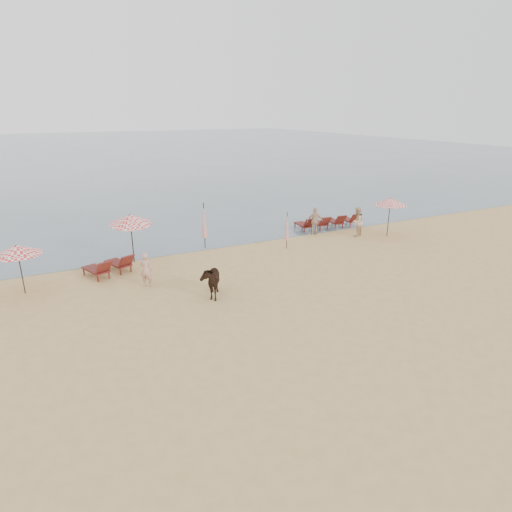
{
  "coord_description": "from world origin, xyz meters",
  "views": [
    {
      "loc": [
        -8.17,
        -11.26,
        7.35
      ],
      "look_at": [
        0.0,
        5.0,
        1.1
      ],
      "focal_mm": 30.0,
      "sensor_mm": 36.0,
      "label": 1
    }
  ],
  "objects_px": {
    "lounger_cluster_left": "(110,266)",
    "beachgoer_left": "(146,270)",
    "umbrella_closed_left": "(204,220)",
    "umbrella_closed_right": "(287,226)",
    "beachgoer_right_b": "(315,221)",
    "cow": "(210,280)",
    "umbrella_open_right": "(390,201)",
    "umbrella_open_left_b": "(130,219)",
    "umbrella_open_left_a": "(17,250)",
    "lounger_cluster_right": "(328,222)",
    "beachgoer_right_a": "(357,222)"
  },
  "relations": [
    {
      "from": "beachgoer_right_b",
      "to": "lounger_cluster_left",
      "type": "bearing_deg",
      "value": 32.54
    },
    {
      "from": "umbrella_closed_right",
      "to": "umbrella_open_right",
      "type": "bearing_deg",
      "value": -5.09
    },
    {
      "from": "lounger_cluster_left",
      "to": "cow",
      "type": "xyz_separation_m",
      "value": [
        3.35,
        -4.36,
        0.26
      ]
    },
    {
      "from": "umbrella_open_left_b",
      "to": "umbrella_open_left_a",
      "type": "bearing_deg",
      "value": -168.31
    },
    {
      "from": "beachgoer_left",
      "to": "lounger_cluster_left",
      "type": "bearing_deg",
      "value": -27.97
    },
    {
      "from": "lounger_cluster_left",
      "to": "beachgoer_left",
      "type": "bearing_deg",
      "value": -81.72
    },
    {
      "from": "umbrella_open_left_b",
      "to": "lounger_cluster_left",
      "type": "bearing_deg",
      "value": -145.82
    },
    {
      "from": "cow",
      "to": "beachgoer_right_a",
      "type": "bearing_deg",
      "value": 43.29
    },
    {
      "from": "umbrella_open_left_b",
      "to": "beachgoer_right_b",
      "type": "xyz_separation_m",
      "value": [
        11.07,
        0.15,
        -1.4
      ]
    },
    {
      "from": "beachgoer_left",
      "to": "umbrella_open_left_b",
      "type": "bearing_deg",
      "value": -59.83
    },
    {
      "from": "umbrella_open_left_a",
      "to": "umbrella_closed_left",
      "type": "bearing_deg",
      "value": 3.96
    },
    {
      "from": "umbrella_open_right",
      "to": "beachgoer_right_a",
      "type": "height_order",
      "value": "umbrella_open_right"
    },
    {
      "from": "beachgoer_left",
      "to": "beachgoer_right_b",
      "type": "height_order",
      "value": "beachgoer_right_b"
    },
    {
      "from": "umbrella_closed_right",
      "to": "cow",
      "type": "height_order",
      "value": "umbrella_closed_right"
    },
    {
      "from": "lounger_cluster_right",
      "to": "umbrella_closed_right",
      "type": "relative_size",
      "value": 2.02
    },
    {
      "from": "umbrella_open_right",
      "to": "beachgoer_left",
      "type": "xyz_separation_m",
      "value": [
        -14.98,
        -1.29,
        -1.37
      ]
    },
    {
      "from": "umbrella_open_left_b",
      "to": "umbrella_closed_right",
      "type": "relative_size",
      "value": 1.24
    },
    {
      "from": "beachgoer_left",
      "to": "beachgoer_right_b",
      "type": "distance_m",
      "value": 11.76
    },
    {
      "from": "lounger_cluster_right",
      "to": "cow",
      "type": "height_order",
      "value": "cow"
    },
    {
      "from": "lounger_cluster_right",
      "to": "cow",
      "type": "bearing_deg",
      "value": -143.59
    },
    {
      "from": "umbrella_closed_left",
      "to": "lounger_cluster_left",
      "type": "bearing_deg",
      "value": -160.9
    },
    {
      "from": "umbrella_open_left_b",
      "to": "lounger_cluster_right",
      "type": "bearing_deg",
      "value": -4.55
    },
    {
      "from": "beachgoer_right_b",
      "to": "cow",
      "type": "bearing_deg",
      "value": 58.52
    },
    {
      "from": "umbrella_open_left_a",
      "to": "umbrella_closed_right",
      "type": "bearing_deg",
      "value": -9.91
    },
    {
      "from": "umbrella_closed_left",
      "to": "umbrella_closed_right",
      "type": "distance_m",
      "value": 4.57
    },
    {
      "from": "umbrella_open_right",
      "to": "beachgoer_left",
      "type": "bearing_deg",
      "value": -179.12
    },
    {
      "from": "umbrella_open_right",
      "to": "beachgoer_right_a",
      "type": "bearing_deg",
      "value": 148.5
    },
    {
      "from": "umbrella_closed_left",
      "to": "beachgoer_left",
      "type": "distance_m",
      "value": 5.85
    },
    {
      "from": "lounger_cluster_left",
      "to": "umbrella_open_left_b",
      "type": "distance_m",
      "value": 2.58
    },
    {
      "from": "umbrella_open_left_b",
      "to": "beachgoer_right_b",
      "type": "bearing_deg",
      "value": -8.02
    },
    {
      "from": "umbrella_closed_left",
      "to": "umbrella_closed_right",
      "type": "height_order",
      "value": "umbrella_closed_left"
    },
    {
      "from": "cow",
      "to": "beachgoer_right_b",
      "type": "bearing_deg",
      "value": 54.44
    },
    {
      "from": "lounger_cluster_left",
      "to": "umbrella_closed_right",
      "type": "xyz_separation_m",
      "value": [
        9.42,
        -0.26,
        0.83
      ]
    },
    {
      "from": "umbrella_open_left_b",
      "to": "beachgoer_right_a",
      "type": "distance_m",
      "value": 13.3
    },
    {
      "from": "lounger_cluster_right",
      "to": "beachgoer_right_a",
      "type": "height_order",
      "value": "beachgoer_right_a"
    },
    {
      "from": "umbrella_open_left_b",
      "to": "umbrella_closed_left",
      "type": "height_order",
      "value": "umbrella_open_left_b"
    },
    {
      "from": "umbrella_closed_left",
      "to": "beachgoer_left",
      "type": "height_order",
      "value": "umbrella_closed_left"
    },
    {
      "from": "umbrella_open_left_b",
      "to": "umbrella_open_right",
      "type": "relative_size",
      "value": 1.09
    },
    {
      "from": "umbrella_open_right",
      "to": "umbrella_closed_right",
      "type": "xyz_separation_m",
      "value": [
        -6.79,
        0.61,
        -0.86
      ]
    },
    {
      "from": "lounger_cluster_left",
      "to": "umbrella_open_right",
      "type": "bearing_deg",
      "value": -24.52
    },
    {
      "from": "beachgoer_right_a",
      "to": "umbrella_open_right",
      "type": "bearing_deg",
      "value": 127.35
    },
    {
      "from": "beachgoer_left",
      "to": "umbrella_open_right",
      "type": "bearing_deg",
      "value": -142.78
    },
    {
      "from": "lounger_cluster_right",
      "to": "umbrella_closed_right",
      "type": "xyz_separation_m",
      "value": [
        -4.6,
        -2.48,
        0.83
      ]
    },
    {
      "from": "umbrella_closed_right",
      "to": "umbrella_closed_left",
      "type": "bearing_deg",
      "value": 152.11
    },
    {
      "from": "beachgoer_left",
      "to": "beachgoer_right_b",
      "type": "relative_size",
      "value": 0.92
    },
    {
      "from": "lounger_cluster_left",
      "to": "umbrella_closed_right",
      "type": "distance_m",
      "value": 9.46
    },
    {
      "from": "lounger_cluster_right",
      "to": "beachgoer_right_b",
      "type": "height_order",
      "value": "beachgoer_right_b"
    },
    {
      "from": "beachgoer_right_a",
      "to": "umbrella_closed_right",
      "type": "bearing_deg",
      "value": -22.16
    },
    {
      "from": "lounger_cluster_left",
      "to": "beachgoer_right_b",
      "type": "xyz_separation_m",
      "value": [
        12.43,
        1.42,
        0.39
      ]
    },
    {
      "from": "lounger_cluster_right",
      "to": "beachgoer_right_b",
      "type": "xyz_separation_m",
      "value": [
        -1.6,
        -0.79,
        0.39
      ]
    }
  ]
}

